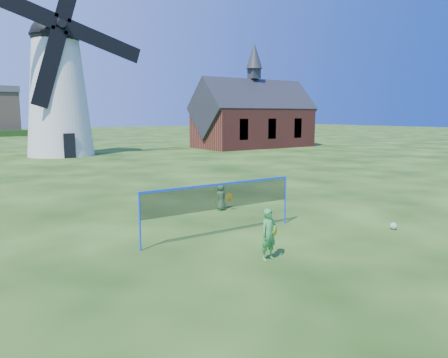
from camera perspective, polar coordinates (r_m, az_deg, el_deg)
ground at (r=13.25m, az=0.50°, el=-6.77°), size 220.00×220.00×0.00m
windmill at (r=39.50m, az=-21.12°, el=11.24°), size 13.19×5.45×17.12m
chapel at (r=46.77m, az=3.95°, el=8.02°), size 12.94×6.27×10.94m
badminton_net at (r=12.40m, az=-0.46°, el=-2.43°), size 5.05×0.05×1.55m
player_girl at (r=10.54m, az=5.96°, el=-7.31°), size 0.66×0.36×1.26m
player_boy at (r=15.86m, az=-0.39°, el=-2.40°), size 0.63×0.44×0.98m
play_ball at (r=14.26m, az=21.54°, el=-5.81°), size 0.22×0.22×0.22m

